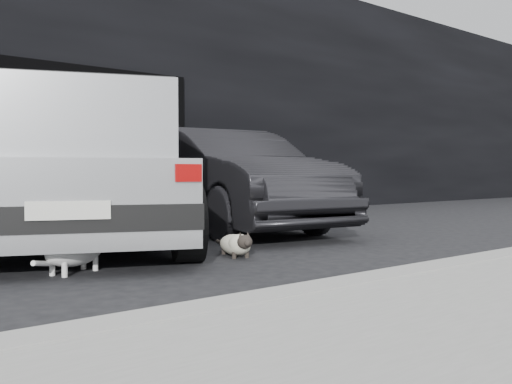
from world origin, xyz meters
TOP-DOWN VIEW (x-y plane):
  - ground at (0.00, 0.00)m, footprint 80.00×80.00m
  - building_facade at (1.00, 6.00)m, footprint 34.00×4.00m
  - garage_opening at (1.00, 3.99)m, footprint 4.00×0.10m
  - curb at (1.00, -2.60)m, footprint 18.00×0.25m
  - silver_hatchback at (-0.04, 1.00)m, footprint 3.55×4.94m
  - second_car at (2.21, 1.42)m, footprint 2.08×4.52m
  - cat_siamese at (0.84, -0.76)m, footprint 0.38×0.75m
  - cat_white at (-0.65, -0.65)m, footprint 0.74×0.47m

SIDE VIEW (x-z plane):
  - ground at x=0.00m, z-range 0.00..0.00m
  - curb at x=1.00m, z-range 0.00..0.12m
  - cat_siamese at x=0.84m, z-range -0.01..0.25m
  - cat_white at x=-0.65m, z-range -0.01..0.37m
  - second_car at x=2.21m, z-range 0.00..1.44m
  - silver_hatchback at x=-0.04m, z-range 0.08..1.74m
  - garage_opening at x=1.00m, z-range 0.00..2.60m
  - building_facade at x=1.00m, z-range 0.00..5.00m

